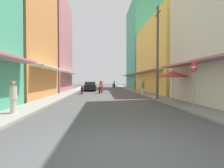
% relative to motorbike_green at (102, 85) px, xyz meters
% --- Properties ---
extents(ground_plane, '(107.86, 107.86, 0.00)m').
position_rel_motorbike_green_xyz_m(ground_plane, '(0.40, -13.05, -0.70)').
color(ground_plane, '#4C4C4F').
extents(sidewalk_left, '(1.74, 57.03, 0.12)m').
position_rel_motorbike_green_xyz_m(sidewalk_left, '(-4.42, -13.05, -0.64)').
color(sidewalk_left, '#9E9991').
rests_on(sidewalk_left, ground).
extents(sidewalk_right, '(1.74, 57.03, 0.12)m').
position_rel_motorbike_green_xyz_m(sidewalk_right, '(5.21, -13.05, -0.64)').
color(sidewalk_right, gray).
rests_on(sidewalk_right, ground).
extents(building_left_mid, '(7.05, 8.23, 17.66)m').
position_rel_motorbike_green_xyz_m(building_left_mid, '(-8.28, -21.57, 8.12)').
color(building_left_mid, '#D88C4C').
rests_on(building_left_mid, ground).
extents(building_left_far, '(7.05, 9.30, 13.79)m').
position_rel_motorbike_green_xyz_m(building_left_far, '(-8.28, -12.04, 6.18)').
color(building_left_far, '#B7727F').
rests_on(building_left_far, ground).
extents(building_right_mid, '(7.05, 13.50, 9.57)m').
position_rel_motorbike_green_xyz_m(building_right_mid, '(9.07, -15.19, 4.08)').
color(building_right_mid, '#EFD159').
rests_on(building_right_mid, ground).
extents(building_right_far, '(7.05, 10.72, 17.70)m').
position_rel_motorbike_green_xyz_m(building_right_far, '(9.07, -2.35, 8.14)').
color(building_right_far, '#4CB28C').
rests_on(building_right_far, ground).
extents(motorbike_green, '(0.55, 1.81, 1.58)m').
position_rel_motorbike_green_xyz_m(motorbike_green, '(0.00, 0.00, 0.00)').
color(motorbike_green, black).
rests_on(motorbike_green, ground).
extents(motorbike_maroon, '(0.55, 1.81, 0.96)m').
position_rel_motorbike_green_xyz_m(motorbike_maroon, '(-2.50, -16.95, -0.20)').
color(motorbike_maroon, black).
rests_on(motorbike_maroon, ground).
extents(motorbike_red, '(0.67, 1.77, 1.58)m').
position_rel_motorbike_green_xyz_m(motorbike_red, '(-0.21, -15.81, 0.00)').
color(motorbike_red, black).
rests_on(motorbike_red, ground).
extents(motorbike_black, '(0.66, 1.78, 1.58)m').
position_rel_motorbike_green_xyz_m(motorbike_black, '(2.62, -2.05, 0.00)').
color(motorbike_black, black).
rests_on(motorbike_black, ground).
extents(parked_car, '(1.80, 4.12, 1.45)m').
position_rel_motorbike_green_xyz_m(parked_car, '(-1.83, -11.40, 0.04)').
color(parked_car, black).
rests_on(parked_car, ground).
extents(pedestrian_foreground, '(0.34, 0.34, 1.65)m').
position_rel_motorbike_green_xyz_m(pedestrian_foreground, '(-4.37, -29.25, 0.12)').
color(pedestrian_foreground, beige).
rests_on(pedestrian_foreground, ground).
extents(pedestrian_midway, '(0.44, 0.44, 1.77)m').
position_rel_motorbike_green_xyz_m(pedestrian_midway, '(4.71, -18.38, 0.29)').
color(pedestrian_midway, beige).
rests_on(pedestrian_midway, ground).
extents(pedestrian_far, '(0.34, 0.34, 1.66)m').
position_rel_motorbike_green_xyz_m(pedestrian_far, '(4.84, -13.15, 0.13)').
color(pedestrian_far, '#BF8C3F').
rests_on(pedestrian_far, ground).
extents(vendor_umbrella, '(2.17, 2.17, 2.38)m').
position_rel_motorbike_green_xyz_m(vendor_umbrella, '(5.08, -25.63, 1.45)').
color(vendor_umbrella, '#99999E').
rests_on(vendor_umbrella, ground).
extents(utility_pole, '(0.20, 1.20, 7.90)m').
position_rel_motorbike_green_xyz_m(utility_pole, '(4.59, -23.72, 3.32)').
color(utility_pole, '#4C4C4F').
rests_on(utility_pole, ground).
extents(street_sign_no_entry, '(0.07, 0.60, 2.65)m').
position_rel_motorbike_green_xyz_m(street_sign_no_entry, '(4.49, -29.36, 1.01)').
color(street_sign_no_entry, gray).
rests_on(street_sign_no_entry, ground).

